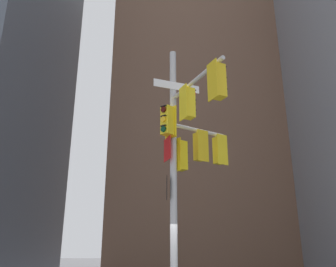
% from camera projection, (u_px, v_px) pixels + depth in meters
% --- Properties ---
extents(building_mid_block, '(14.60, 14.60, 28.89)m').
position_uv_depth(building_mid_block, '(197.00, 116.00, 35.11)').
color(building_mid_block, brown).
rests_on(building_mid_block, ground).
extents(signal_pole_assembly, '(2.62, 4.26, 8.67)m').
position_uv_depth(signal_pole_assembly, '(188.00, 142.00, 11.58)').
color(signal_pole_assembly, '#B2B2B5').
rests_on(signal_pole_assembly, ground).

